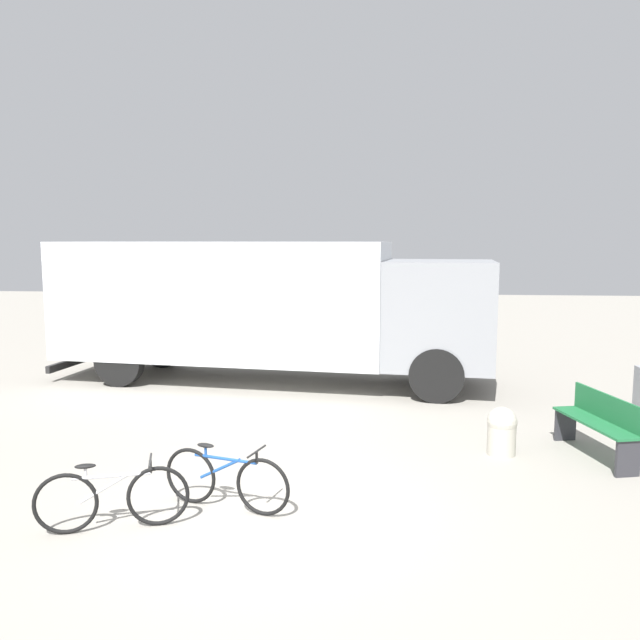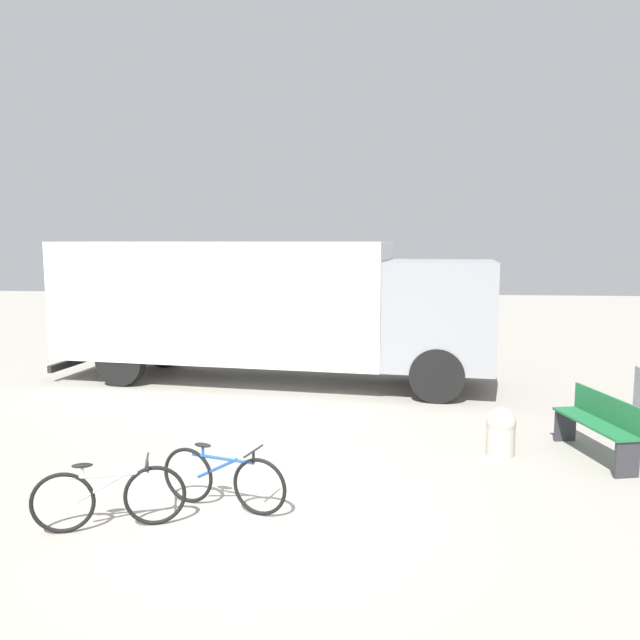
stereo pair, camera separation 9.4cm
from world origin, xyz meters
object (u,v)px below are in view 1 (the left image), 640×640
at_px(bicycle_middle, 226,479).
at_px(bollard_near_bench, 502,430).
at_px(delivery_truck, 264,304).
at_px(park_bench, 599,422).
at_px(bicycle_near, 112,498).

distance_m(bicycle_middle, bollard_near_bench, 4.20).
distance_m(delivery_truck, park_bench, 7.28).
bearing_deg(bollard_near_bench, park_bench, 0.67).
xyz_separation_m(bicycle_near, bollard_near_bench, (4.66, 2.83, 0.01)).
bearing_deg(bicycle_near, bollard_near_bench, 13.70).
bearing_deg(bollard_near_bench, bicycle_middle, -148.40).
relative_size(bicycle_middle, bollard_near_bench, 2.23).
bearing_deg(bicycle_near, bicycle_middle, 12.42).
xyz_separation_m(bicycle_middle, bollard_near_bench, (3.57, 2.20, 0.01)).
height_order(delivery_truck, park_bench, delivery_truck).
bearing_deg(bicycle_middle, park_bench, 40.25).
bearing_deg(bollard_near_bench, delivery_truck, 134.26).
bearing_deg(bicycle_middle, delivery_truck, 112.37).
xyz_separation_m(park_bench, bicycle_middle, (-4.95, -2.21, -0.16)).
distance_m(delivery_truck, bicycle_near, 7.37).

